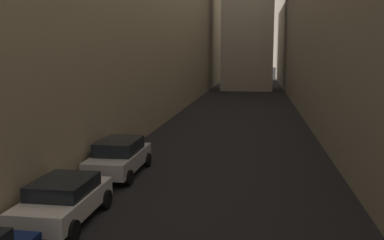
# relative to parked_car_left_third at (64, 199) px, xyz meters

# --- Properties ---
(ground_plane) EXTENTS (264.00, 264.00, 0.00)m
(ground_plane) POSITION_rel_parked_car_left_third_xyz_m (4.40, 30.33, -0.77)
(ground_plane) COLOR black
(building_block_left) EXTENTS (15.55, 108.00, 19.28)m
(building_block_left) POSITION_rel_parked_car_left_third_xyz_m (-8.88, 32.33, 8.87)
(building_block_left) COLOR gray
(building_block_left) RESTS_ON ground
(building_block_right) EXTENTS (11.11, 108.00, 18.75)m
(building_block_right) POSITION_rel_parked_car_left_third_xyz_m (15.45, 32.33, 8.61)
(building_block_right) COLOR gray
(building_block_right) RESTS_ON ground
(parked_car_left_third) EXTENTS (2.05, 4.12, 1.42)m
(parked_car_left_third) POSITION_rel_parked_car_left_third_xyz_m (0.00, 0.00, 0.00)
(parked_car_left_third) COLOR silver
(parked_car_left_third) RESTS_ON ground
(parked_car_left_far) EXTENTS (2.04, 4.55, 1.59)m
(parked_car_left_far) POSITION_rel_parked_car_left_third_xyz_m (-0.00, 5.66, 0.07)
(parked_car_left_far) COLOR #B7B7BC
(parked_car_left_far) RESTS_ON ground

